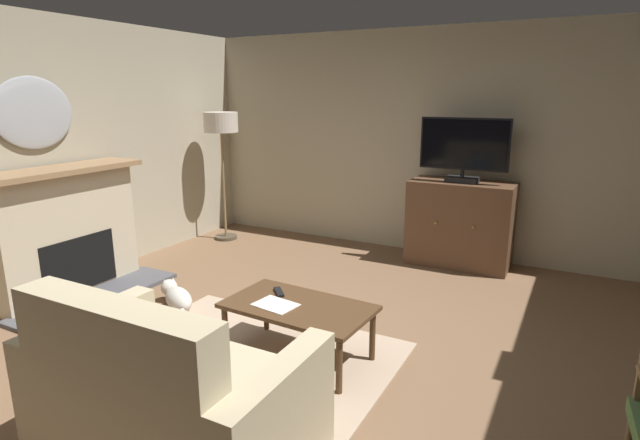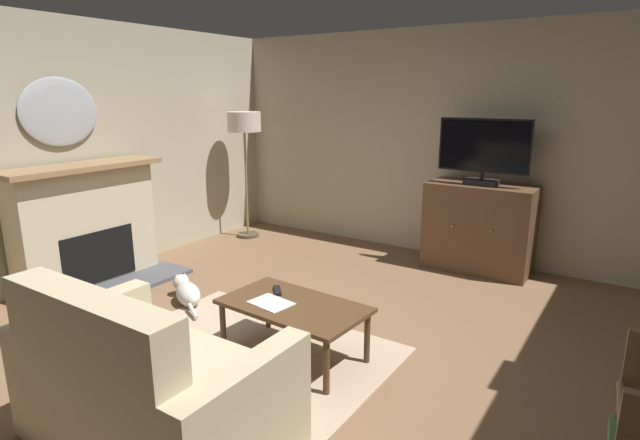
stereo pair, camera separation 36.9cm
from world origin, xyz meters
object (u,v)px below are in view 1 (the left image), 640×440
Objects in this scene: tv_cabinet at (460,226)px; folded_newspaper at (276,305)px; fireplace at (66,235)px; floor_lamp at (221,132)px; television at (464,148)px; coffee_table at (298,311)px; wall_mirror_oval at (34,113)px; tv_remote at (279,292)px; sofa_floral at (169,400)px; cat at (177,297)px.

tv_cabinet is 3.75× the size of folded_newspaper.
floor_lamp is (0.14, 2.22, 0.84)m from fireplace.
tv_cabinet is 0.87m from television.
coffee_table is 0.17m from folded_newspaper.
tv_remote is (2.62, 0.06, -1.29)m from wall_mirror_oval.
sofa_floral is 4.36m from floor_lamp.
television is 2.78m from tv_remote.
floor_lamp is (-2.46, 2.29, 1.05)m from coffee_table.
wall_mirror_oval is 3.35m from sofa_floral.
floor_lamp is at bearing 142.85° from folded_newspaper.
coffee_table is (2.61, -0.07, -0.20)m from fireplace.
wall_mirror_oval is 1.21× the size of cat.
folded_newspaper is 1.37m from cat.
cat is at bearing 7.71° from wall_mirror_oval.
fireplace reaches higher than tv_cabinet.
tv_cabinet is 3.18m from floor_lamp.
folded_newspaper is (-0.14, -0.08, 0.05)m from coffee_table.
television is 3.17× the size of folded_newspaper.
television is 0.57× the size of floor_lamp.
fireplace is 5.33× the size of folded_newspaper.
coffee_table is at bearing -1.43° from fireplace.
folded_newspaper is 3.46m from floor_lamp.
floor_lamp reaches higher than tv_remote.
tv_cabinet is at bearing 80.89° from sofa_floral.
tv_remote is 1.24m from cat.
folded_newspaper is at bearing -3.00° from wall_mirror_oval.
television is 5.59× the size of tv_remote.
television is 0.87× the size of coffee_table.
sofa_floral reaches higher than cat.
wall_mirror_oval reaches higher than cat.
wall_mirror_oval is 0.71× the size of tv_cabinet.
cat is 0.39× the size of floor_lamp.
television is at bearing 6.71° from floor_lamp.
folded_newspaper is 1.14m from sofa_floral.
floor_lamp is at bearing 124.25° from sofa_floral.
coffee_table is 3.64× the size of folded_newspaper.
tv_cabinet reaches higher than folded_newspaper.
sofa_floral is 2.22× the size of cat.
tv_cabinet is at bearing 84.53° from folded_newspaper.
floor_lamp is at bearing -173.29° from television.
tv_remote is 0.10× the size of floor_lamp.
tv_cabinet is 2.85m from folded_newspaper.
tv_remote is (2.37, 0.06, -0.15)m from fireplace.
television is 3.32m from cat.
television reaches higher than folded_newspaper.
wall_mirror_oval is 4.28m from television.
cat is at bearing 169.73° from coffee_table.
folded_newspaper is at bearing -14.63° from cat.
television is at bearing 39.28° from fireplace.
coffee_table is 1.66× the size of cat.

